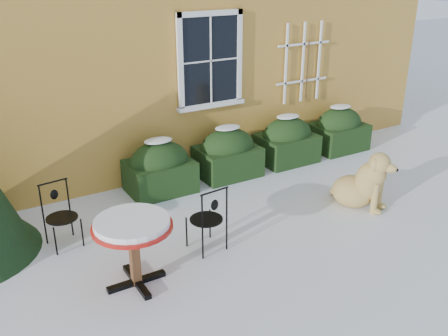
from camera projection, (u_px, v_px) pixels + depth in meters
ground at (264, 258)px, 6.41m from camera, size 80.00×80.00×0.00m
hedge_row at (258, 147)px, 9.06m from camera, size 4.95×0.80×0.91m
bistro_table at (133, 231)px, 5.63m from camera, size 0.92×0.92×0.86m
patio_chair_near at (208, 218)px, 6.45m from camera, size 0.45×0.44×0.91m
patio_chair_far at (61, 215)px, 6.58m from camera, size 0.43×0.43×0.87m
dog at (363, 184)px, 7.62m from camera, size 0.83×1.05×0.96m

